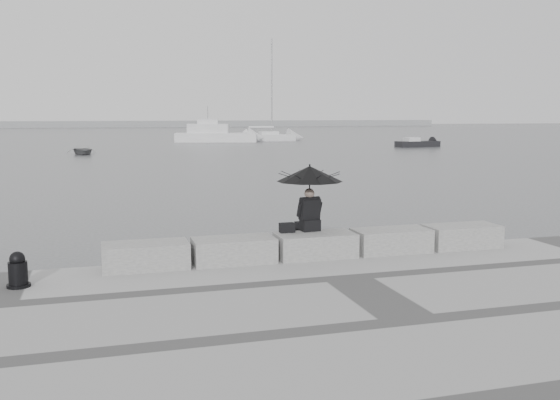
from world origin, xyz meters
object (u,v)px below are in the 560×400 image
object	(u,v)px
seated_person	(310,181)
sailboat_right	(269,137)
motor_cruiser	(216,135)
dinghy	(83,151)
small_motorboat	(417,144)
mooring_bollard	(18,272)

from	to	relation	value
seated_person	sailboat_right	world-z (taller)	sailboat_right
motor_cruiser	dinghy	xyz separation A→B (m)	(-15.19, -19.96, -0.59)
small_motorboat	dinghy	xyz separation A→B (m)	(-33.26, -2.82, -0.02)
motor_cruiser	small_motorboat	world-z (taller)	motor_cruiser
sailboat_right	dinghy	size ratio (longest dim) A/B	3.61
motor_cruiser	dinghy	bearing A→B (deg)	-113.46
seated_person	sailboat_right	xyz separation A→B (m)	(16.80, 64.99, -1.50)
small_motorboat	mooring_bollard	bearing A→B (deg)	-130.38
sailboat_right	motor_cruiser	bearing A→B (deg)	-168.53
mooring_bollard	small_motorboat	bearing A→B (deg)	54.87
mooring_bollard	sailboat_right	world-z (taller)	sailboat_right
seated_person	small_motorboat	distance (m)	54.07
seated_person	dinghy	bearing A→B (deg)	90.41
small_motorboat	seated_person	bearing A→B (deg)	-126.19
mooring_bollard	motor_cruiser	size ratio (longest dim) A/B	0.06
motor_cruiser	small_motorboat	size ratio (longest dim) A/B	2.16
sailboat_right	small_motorboat	bearing A→B (deg)	-59.97
mooring_bollard	dinghy	world-z (taller)	mooring_bollard
small_motorboat	dinghy	size ratio (longest dim) A/B	1.32
seated_person	small_motorboat	size ratio (longest dim) A/B	0.29
mooring_bollard	small_motorboat	xyz separation A→B (m)	(33.34, 47.38, -0.44)
mooring_bollard	motor_cruiser	bearing A→B (deg)	76.68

